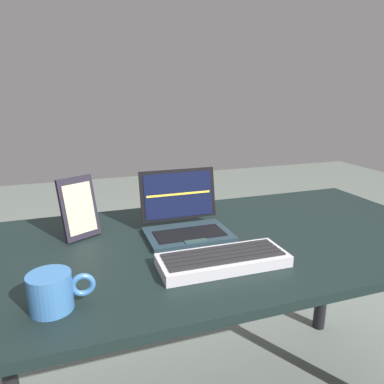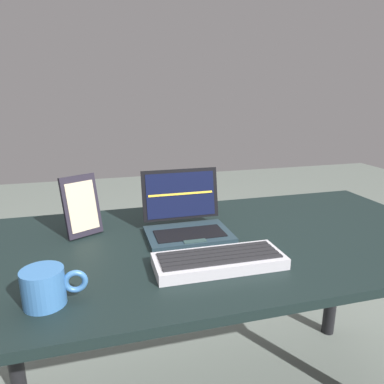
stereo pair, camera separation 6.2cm
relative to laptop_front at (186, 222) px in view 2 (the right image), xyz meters
The scene contains 5 objects.
desk 0.18m from the laptop_front, 38.83° to the right, with size 1.53×0.76×0.71m.
laptop_front is the anchor object (origin of this frame).
external_keyboard 0.24m from the laptop_front, 83.87° to the right, with size 0.34×0.14×0.03m.
photo_frame 0.33m from the laptop_front, 166.82° to the left, with size 0.12×0.09×0.19m.
coffee_mug 0.49m from the laptop_front, 141.83° to the right, with size 0.14×0.09×0.08m.
Camera 2 is at (-0.35, -0.97, 1.15)m, focal length 33.34 mm.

